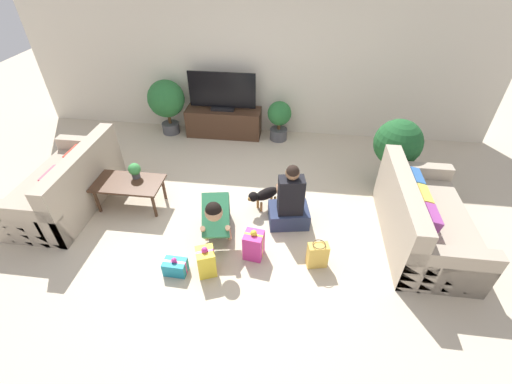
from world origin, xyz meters
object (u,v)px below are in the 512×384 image
at_px(person_sitting, 290,204).
at_px(potted_plant_back_left, 166,101).
at_px(gift_bag_a, 317,255).
at_px(tv, 222,93).
at_px(potted_plant_back_right, 279,118).
at_px(coffee_table, 129,185).
at_px(gift_box_b, 175,267).
at_px(gift_box_c, 206,261).
at_px(tv_console, 224,122).
at_px(potted_plant_corner_right, 398,144).
at_px(sofa_right, 422,221).
at_px(dog, 264,195).
at_px(tabletop_plant, 135,170).
at_px(person_kneeling, 217,217).
at_px(gift_box_a, 254,245).
at_px(sofa_left, 67,186).

bearing_deg(person_sitting, potted_plant_back_left, -53.87).
bearing_deg(gift_bag_a, tv, 119.48).
height_order(tv, potted_plant_back_right, tv).
relative_size(coffee_table, gift_box_b, 3.51).
bearing_deg(gift_box_c, tv_console, 97.74).
bearing_deg(gift_box_c, potted_plant_back_left, 114.69).
relative_size(potted_plant_back_right, potted_plant_corner_right, 0.70).
relative_size(sofa_right, gift_box_b, 6.53).
height_order(person_sitting, gift_box_b, person_sitting).
bearing_deg(tv, potted_plant_back_right, -2.75).
bearing_deg(potted_plant_back_right, dog, -91.89).
bearing_deg(tabletop_plant, person_kneeling, -25.66).
relative_size(potted_plant_corner_right, gift_box_a, 2.51).
xyz_separation_m(tv, dog, (0.97, -2.06, -0.59)).
xyz_separation_m(tv_console, tv, (0.00, 0.00, 0.56)).
xyz_separation_m(potted_plant_back_left, person_kneeling, (1.50, -2.67, -0.29)).
relative_size(potted_plant_corner_right, person_kneeling, 1.24).
bearing_deg(potted_plant_back_left, person_sitting, -43.85).
xyz_separation_m(tv_console, gift_box_b, (0.09, -3.33, -0.16)).
bearing_deg(potted_plant_back_left, gift_box_b, -71.03).
height_order(tv_console, gift_box_b, tv_console).
height_order(person_sitting, tabletop_plant, person_sitting).
bearing_deg(sofa_left, tv_console, 142.30).
distance_m(person_sitting, gift_box_b, 1.62).
relative_size(person_kneeling, dog, 1.88).
bearing_deg(tabletop_plant, dog, 1.35).
bearing_deg(tv_console, potted_plant_corner_right, -22.92).
distance_m(sofa_right, tabletop_plant, 3.82).
bearing_deg(potted_plant_back_right, gift_box_a, -91.74).
height_order(gift_bag_a, tabletop_plant, tabletop_plant).
bearing_deg(tv_console, gift_box_c, -82.26).
bearing_deg(tabletop_plant, gift_box_c, -43.04).
height_order(sofa_right, potted_plant_back_right, sofa_right).
relative_size(tv, tabletop_plant, 5.41).
xyz_separation_m(gift_box_c, gift_bag_a, (1.26, 0.26, -0.01)).
bearing_deg(dog, coffee_table, -124.39).
distance_m(sofa_left, person_kneeling, 2.28).
distance_m(person_sitting, gift_box_c, 1.31).
distance_m(potted_plant_back_right, tabletop_plant, 2.77).
distance_m(person_kneeling, gift_box_a, 0.58).
height_order(tv, dog, tv).
bearing_deg(tabletop_plant, gift_bag_a, -19.93).
height_order(coffee_table, tv_console, tv_console).
xyz_separation_m(gift_box_b, tabletop_plant, (-0.91, 1.23, 0.43)).
bearing_deg(dog, gift_bag_a, -2.11).
xyz_separation_m(coffee_table, tv_console, (0.89, 2.23, -0.10)).
height_order(person_kneeling, gift_bag_a, person_kneeling).
relative_size(coffee_table, tv, 0.78).
relative_size(tv_console, gift_bag_a, 3.95).
xyz_separation_m(person_sitting, tabletop_plant, (-2.16, 0.23, 0.19)).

